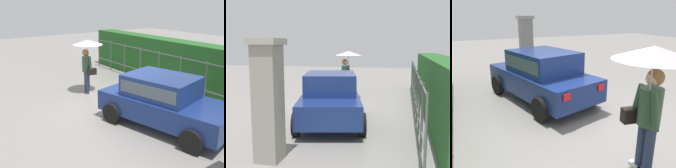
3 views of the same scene
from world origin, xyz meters
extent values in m
plane|color=gray|center=(0.00, 0.00, 0.00)|extent=(40.00, 40.00, 0.00)
cube|color=navy|center=(1.69, 0.42, 0.58)|extent=(3.98, 2.45, 0.60)
cube|color=navy|center=(1.55, 0.38, 1.18)|extent=(2.18, 1.84, 0.60)
cube|color=#4C5B66|center=(1.55, 0.38, 1.20)|extent=(2.04, 1.83, 0.33)
cylinder|color=black|center=(2.71, 1.52, 0.30)|extent=(0.63, 0.31, 0.60)
cylinder|color=black|center=(3.10, -0.11, 0.30)|extent=(0.63, 0.31, 0.60)
cylinder|color=black|center=(0.28, 0.94, 0.30)|extent=(0.63, 0.31, 0.60)
cylinder|color=black|center=(0.67, -0.69, 0.30)|extent=(0.63, 0.31, 0.60)
cube|color=red|center=(-0.25, 0.52, 0.73)|extent=(0.10, 0.21, 0.16)
cube|color=red|center=(0.01, -0.55, 0.73)|extent=(0.10, 0.21, 0.16)
cylinder|color=#2D3856|center=(-2.22, 0.09, 0.43)|extent=(0.15, 0.15, 0.86)
cylinder|color=#2D3856|center=(-2.02, 0.05, 0.43)|extent=(0.15, 0.15, 0.86)
cube|color=white|center=(-2.01, 0.11, 0.04)|extent=(0.26, 0.10, 0.08)
cylinder|color=#2D4C33|center=(-2.12, 0.07, 1.15)|extent=(0.34, 0.34, 0.58)
sphere|color=#DBAD89|center=(-2.12, 0.07, 1.58)|extent=(0.22, 0.22, 0.22)
sphere|color=olive|center=(-2.13, 0.04, 1.60)|extent=(0.25, 0.25, 0.25)
cylinder|color=#2D4C33|center=(-2.32, 0.19, 1.18)|extent=(0.24, 0.13, 0.56)
cylinder|color=#2D4C33|center=(-1.89, 0.10, 1.18)|extent=(0.24, 0.13, 0.56)
cylinder|color=#B2B2B7|center=(-2.18, 0.18, 1.50)|extent=(0.02, 0.02, 0.77)
cone|color=#F4C6DB|center=(-2.18, 0.18, 1.97)|extent=(1.13, 1.13, 0.18)
cube|color=black|center=(-1.84, 0.13, 0.91)|extent=(0.22, 0.36, 0.24)
cube|color=gray|center=(4.65, -0.04, 1.15)|extent=(0.48, 0.48, 2.30)
cube|color=#9E998E|center=(4.65, -0.04, 2.36)|extent=(0.60, 0.60, 0.12)
camera|label=1|loc=(6.68, -4.87, 3.48)|focal=43.29mm
camera|label=2|loc=(9.52, 2.52, 2.28)|focal=44.57mm
camera|label=3|loc=(-4.28, 2.52, 2.45)|focal=35.29mm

